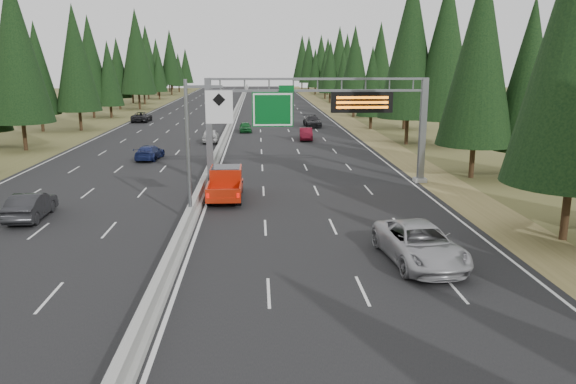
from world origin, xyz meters
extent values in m
cube|color=black|center=(0.00, 80.00, 0.04)|extent=(32.00, 260.00, 0.08)
cube|color=olive|center=(17.80, 80.00, 0.03)|extent=(3.60, 260.00, 0.06)
cube|color=#4D4C24|center=(-17.80, 80.00, 0.03)|extent=(3.60, 260.00, 0.06)
cube|color=gray|center=(0.00, 80.00, 0.23)|extent=(0.70, 260.00, 0.30)
cube|color=gray|center=(0.00, 80.00, 0.63)|extent=(0.30, 260.00, 0.60)
cube|color=slate|center=(0.35, 35.00, 3.98)|extent=(0.45, 0.45, 7.80)
cube|color=gray|center=(0.35, 35.00, 0.23)|extent=(0.90, 0.90, 0.30)
cube|color=slate|center=(16.20, 35.00, 3.98)|extent=(0.45, 0.45, 7.80)
cube|color=gray|center=(16.20, 35.00, 0.23)|extent=(0.90, 0.90, 0.30)
cube|color=slate|center=(8.28, 35.00, 7.80)|extent=(15.85, 0.35, 0.16)
cube|color=slate|center=(8.28, 35.00, 6.96)|extent=(15.85, 0.35, 0.16)
cube|color=#054C19|center=(5.00, 34.75, 5.63)|extent=(3.00, 0.10, 2.50)
cube|color=silver|center=(5.00, 34.69, 5.63)|extent=(2.85, 0.02, 2.35)
cube|color=#054C19|center=(6.00, 34.75, 7.13)|extent=(1.10, 0.10, 0.45)
cube|color=black|center=(11.50, 34.70, 6.13)|extent=(4.50, 0.40, 1.50)
cube|color=orange|center=(11.50, 34.48, 6.48)|extent=(3.80, 0.02, 0.18)
cube|color=orange|center=(11.50, 34.48, 6.13)|extent=(3.80, 0.02, 0.18)
cube|color=orange|center=(11.50, 34.48, 5.78)|extent=(3.80, 0.02, 0.18)
cylinder|color=slate|center=(0.00, 25.00, 4.08)|extent=(0.20, 0.20, 8.00)
cube|color=gray|center=(0.00, 25.00, 0.18)|extent=(0.50, 0.50, 0.20)
cube|color=slate|center=(1.00, 25.00, 7.68)|extent=(2.00, 0.15, 0.15)
cube|color=silver|center=(1.80, 24.88, 6.58)|extent=(1.50, 0.06, 1.80)
cylinder|color=black|center=(19.57, 20.62, 1.51)|extent=(0.40, 0.40, 3.02)
cylinder|color=black|center=(20.83, 36.75, 1.32)|extent=(0.40, 0.40, 2.64)
cone|color=black|center=(20.83, 36.75, 9.57)|extent=(5.94, 5.94, 13.87)
cylinder|color=black|center=(24.74, 36.57, 1.12)|extent=(0.40, 0.40, 2.23)
cone|color=black|center=(24.74, 36.57, 8.10)|extent=(5.02, 5.02, 11.72)
cylinder|color=black|center=(20.49, 55.43, 1.49)|extent=(0.40, 0.40, 2.99)
cone|color=black|center=(20.49, 55.43, 10.82)|extent=(6.72, 6.72, 15.68)
cylinder|color=black|center=(23.87, 53.96, 1.46)|extent=(0.40, 0.40, 2.92)
cone|color=black|center=(23.87, 53.96, 10.59)|extent=(6.57, 6.57, 15.33)
cylinder|color=black|center=(19.42, 70.35, 0.89)|extent=(0.40, 0.40, 1.79)
cone|color=black|center=(19.42, 70.35, 6.47)|extent=(4.02, 4.02, 9.37)
cylinder|color=black|center=(24.05, 70.26, 1.32)|extent=(0.40, 0.40, 2.63)
cone|color=black|center=(24.05, 70.26, 9.54)|extent=(5.92, 5.92, 13.81)
cylinder|color=black|center=(20.05, 88.16, 1.20)|extent=(0.40, 0.40, 2.39)
cone|color=black|center=(20.05, 88.16, 8.67)|extent=(5.38, 5.38, 12.56)
cylinder|color=black|center=(24.26, 88.07, 1.24)|extent=(0.40, 0.40, 2.48)
cone|color=black|center=(24.26, 88.07, 8.99)|extent=(5.58, 5.58, 13.02)
cylinder|color=black|center=(20.78, 105.36, 0.94)|extent=(0.40, 0.40, 1.88)
cone|color=black|center=(20.78, 105.36, 6.82)|extent=(4.23, 4.23, 9.87)
cylinder|color=black|center=(24.13, 106.15, 0.98)|extent=(0.40, 0.40, 1.95)
cone|color=black|center=(24.13, 106.15, 7.07)|extent=(4.39, 4.39, 10.24)
cylinder|color=black|center=(20.36, 122.30, 1.10)|extent=(0.40, 0.40, 2.20)
cone|color=black|center=(20.36, 122.30, 7.97)|extent=(4.95, 4.95, 11.54)
cylinder|color=black|center=(23.95, 121.27, 1.22)|extent=(0.40, 0.40, 2.45)
cone|color=black|center=(23.95, 121.27, 8.88)|extent=(5.51, 5.51, 12.86)
cylinder|color=black|center=(20.94, 136.40, 0.93)|extent=(0.40, 0.40, 1.86)
cone|color=black|center=(20.94, 136.40, 6.73)|extent=(4.18, 4.18, 9.74)
cylinder|color=black|center=(24.89, 139.69, 1.44)|extent=(0.40, 0.40, 2.88)
cone|color=black|center=(24.89, 139.69, 10.43)|extent=(6.47, 6.47, 15.11)
cylinder|color=black|center=(20.45, 156.23, 1.00)|extent=(0.40, 0.40, 2.00)
cone|color=black|center=(20.45, 156.23, 7.25)|extent=(4.50, 4.50, 10.50)
cylinder|color=black|center=(23.81, 155.00, 1.26)|extent=(0.40, 0.40, 2.53)
cone|color=black|center=(23.81, 155.00, 9.17)|extent=(5.69, 5.69, 13.27)
cylinder|color=black|center=(20.10, 173.20, 1.36)|extent=(0.40, 0.40, 2.73)
cone|color=black|center=(20.10, 173.20, 9.89)|extent=(6.14, 6.14, 14.32)
cylinder|color=black|center=(23.62, 170.32, 1.39)|extent=(0.40, 0.40, 2.79)
cone|color=black|center=(23.62, 170.32, 10.10)|extent=(6.27, 6.27, 14.63)
cylinder|color=black|center=(19.26, 189.42, 1.45)|extent=(0.40, 0.40, 2.90)
cone|color=black|center=(19.26, 189.42, 10.51)|extent=(6.53, 6.53, 15.23)
cylinder|color=black|center=(23.50, 186.61, 1.08)|extent=(0.40, 0.40, 2.16)
cone|color=black|center=(23.50, 186.61, 7.84)|extent=(4.87, 4.87, 11.36)
cylinder|color=black|center=(-20.36, 53.31, 1.44)|extent=(0.40, 0.40, 2.89)
cone|color=black|center=(-20.36, 53.31, 10.47)|extent=(6.50, 6.50, 15.17)
cylinder|color=black|center=(-19.89, 70.70, 1.32)|extent=(0.40, 0.40, 2.63)
cone|color=black|center=(-19.89, 70.70, 9.55)|extent=(5.93, 5.93, 13.83)
cylinder|color=black|center=(-24.63, 69.88, 1.14)|extent=(0.40, 0.40, 2.28)
cone|color=black|center=(-24.63, 69.88, 8.26)|extent=(5.13, 5.13, 11.96)
cylinder|color=black|center=(-20.27, 88.43, 1.00)|extent=(0.40, 0.40, 2.00)
cone|color=black|center=(-20.27, 88.43, 7.24)|extent=(4.49, 4.49, 10.48)
cylinder|color=black|center=(-23.20, 88.79, 1.32)|extent=(0.40, 0.40, 2.64)
cone|color=black|center=(-23.20, 88.79, 9.56)|extent=(5.94, 5.94, 13.85)
cylinder|color=black|center=(-19.05, 105.45, 1.52)|extent=(0.40, 0.40, 3.04)
cone|color=black|center=(-19.05, 105.45, 11.01)|extent=(6.83, 6.83, 15.94)
cylinder|color=black|center=(-23.08, 106.47, 1.09)|extent=(0.40, 0.40, 2.19)
cone|color=black|center=(-23.08, 106.47, 7.94)|extent=(4.93, 4.93, 11.49)
cylinder|color=black|center=(-20.87, 119.87, 1.05)|extent=(0.40, 0.40, 2.10)
cone|color=black|center=(-20.87, 119.87, 7.63)|extent=(4.73, 4.73, 11.04)
cylinder|color=black|center=(-24.14, 123.38, 1.17)|extent=(0.40, 0.40, 2.34)
cone|color=black|center=(-24.14, 123.38, 8.50)|extent=(5.27, 5.27, 12.31)
cylinder|color=black|center=(-20.43, 136.46, 0.93)|extent=(0.40, 0.40, 1.86)
cone|color=black|center=(-20.43, 136.46, 6.74)|extent=(4.18, 4.18, 9.76)
cylinder|color=black|center=(-23.26, 137.24, 1.43)|extent=(0.40, 0.40, 2.87)
cone|color=black|center=(-23.26, 137.24, 10.39)|extent=(6.45, 6.45, 15.05)
cylinder|color=black|center=(-20.25, 155.85, 1.43)|extent=(0.40, 0.40, 2.86)
cone|color=black|center=(-20.25, 155.85, 10.36)|extent=(6.43, 6.43, 15.00)
cylinder|color=black|center=(-23.61, 153.05, 1.23)|extent=(0.40, 0.40, 2.47)
cone|color=black|center=(-23.61, 153.05, 8.95)|extent=(5.55, 5.55, 12.96)
cylinder|color=black|center=(-20.15, 170.64, 0.94)|extent=(0.40, 0.40, 1.88)
cone|color=black|center=(-20.15, 170.64, 6.81)|extent=(4.23, 4.23, 9.87)
cylinder|color=black|center=(-23.44, 173.48, 1.19)|extent=(0.40, 0.40, 2.37)
cone|color=black|center=(-23.44, 173.48, 8.60)|extent=(5.34, 5.34, 12.46)
cylinder|color=black|center=(-19.93, 187.11, 1.09)|extent=(0.40, 0.40, 2.17)
cone|color=black|center=(-19.93, 187.11, 7.88)|extent=(4.89, 4.89, 11.42)
cylinder|color=black|center=(-24.85, 189.36, 0.97)|extent=(0.40, 0.40, 1.93)
cone|color=black|center=(-24.85, 189.36, 7.01)|extent=(4.35, 4.35, 10.15)
imported|color=#A2A1A6|center=(11.17, 17.61, 0.95)|extent=(3.46, 6.52, 1.74)
cylinder|color=black|center=(0.79, 28.52, 0.52)|extent=(0.33, 0.87, 0.87)
cylinder|color=black|center=(2.64, 28.52, 0.52)|extent=(0.33, 0.87, 0.87)
cylinder|color=black|center=(0.79, 32.12, 0.52)|extent=(0.33, 0.87, 0.87)
cylinder|color=black|center=(2.64, 32.12, 0.52)|extent=(0.33, 0.87, 0.87)
cube|color=#B8220B|center=(1.71, 30.37, 0.68)|extent=(2.18, 6.10, 0.33)
cube|color=#B8220B|center=(1.71, 31.35, 1.44)|extent=(2.07, 2.40, 1.20)
cube|color=black|center=(1.71, 31.35, 1.77)|extent=(1.85, 2.07, 0.60)
cube|color=#B8220B|center=(0.68, 28.74, 1.06)|extent=(0.11, 2.61, 0.65)
cube|color=#B8220B|center=(2.75, 28.74, 1.06)|extent=(0.11, 2.61, 0.65)
cube|color=#B8220B|center=(1.71, 27.43, 1.06)|extent=(2.18, 0.11, 0.65)
imported|color=#135322|center=(2.28, 67.27, 0.73)|extent=(1.75, 3.90, 1.30)
imported|color=maroon|center=(9.53, 59.17, 0.77)|extent=(1.68, 4.28, 1.39)
imported|color=black|center=(11.60, 72.96, 0.84)|extent=(2.42, 5.36, 1.52)
imported|color=silver|center=(8.08, 109.98, 0.72)|extent=(2.29, 4.66, 1.27)
imported|color=black|center=(6.27, 144.28, 0.81)|extent=(2.02, 4.38, 1.46)
imported|color=black|center=(-9.31, 26.04, 0.86)|extent=(1.83, 4.79, 1.56)
imported|color=navy|center=(-6.25, 46.34, 0.75)|extent=(2.35, 4.81, 1.35)
imported|color=silver|center=(-1.50, 57.67, 0.85)|extent=(2.00, 4.59, 1.54)
imported|color=black|center=(-13.85, 81.13, 0.82)|extent=(2.51, 5.36, 1.48)
camera|label=1|loc=(3.90, -6.23, 8.97)|focal=35.00mm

